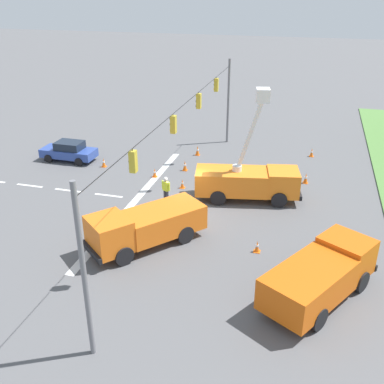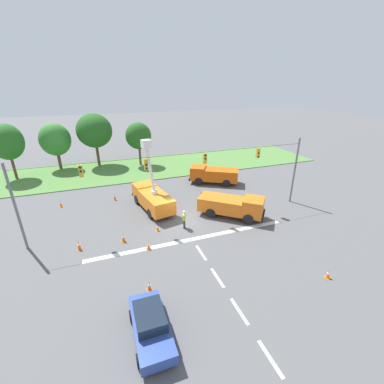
% 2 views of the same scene
% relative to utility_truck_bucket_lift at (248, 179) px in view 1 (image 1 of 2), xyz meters
% --- Properties ---
extents(ground_plane, '(200.00, 200.00, 0.00)m').
position_rel_utility_truck_bucket_lift_xyz_m(ground_plane, '(1.95, -3.55, -1.39)').
color(ground_plane, '#565659').
extents(lane_markings, '(17.60, 15.25, 0.01)m').
position_rel_utility_truck_bucket_lift_xyz_m(lane_markings, '(1.95, -8.44, -1.38)').
color(lane_markings, silver).
rests_on(lane_markings, ground).
extents(signal_gantry, '(26.20, 0.33, 7.20)m').
position_rel_utility_truck_bucket_lift_xyz_m(signal_gantry, '(1.91, -3.55, 3.19)').
color(signal_gantry, slate).
rests_on(signal_gantry, ground).
extents(utility_truck_bucket_lift, '(3.46, 7.02, 7.23)m').
position_rel_utility_truck_bucket_lift_xyz_m(utility_truck_bucket_lift, '(0.00, 0.00, 0.00)').
color(utility_truck_bucket_lift, orange).
rests_on(utility_truck_bucket_lift, ground).
extents(utility_truck_support_near, '(6.38, 5.88, 2.19)m').
position_rel_utility_truck_bucket_lift_xyz_m(utility_truck_support_near, '(7.10, -4.37, -0.19)').
color(utility_truck_support_near, orange).
rests_on(utility_truck_support_near, ground).
extents(utility_truck_support_far, '(6.64, 5.25, 2.19)m').
position_rel_utility_truck_bucket_lift_xyz_m(utility_truck_support_far, '(9.22, 4.72, -0.16)').
color(utility_truck_support_far, '#D6560F').
rests_on(utility_truck_support_far, ground).
extents(sedan_blue, '(1.95, 4.32, 1.56)m').
position_rel_utility_truck_bucket_lift_xyz_m(sedan_blue, '(-3.23, -14.72, -0.60)').
color(sedan_blue, '#2D4799').
rests_on(sedan_blue, ground).
extents(road_worker, '(0.38, 0.61, 1.77)m').
position_rel_utility_truck_bucket_lift_xyz_m(road_worker, '(1.90, -4.93, -0.39)').
color(road_worker, '#383842').
rests_on(road_worker, ground).
extents(traffic_cone_foreground_left, '(0.36, 0.36, 0.64)m').
position_rel_utility_truck_bucket_lift_xyz_m(traffic_cone_foreground_left, '(-0.52, -4.56, -1.08)').
color(traffic_cone_foreground_left, orange).
rests_on(traffic_cone_foreground_left, ground).
extents(traffic_cone_foreground_right, '(0.36, 0.36, 0.72)m').
position_rel_utility_truck_bucket_lift_xyz_m(traffic_cone_foreground_right, '(-2.67, -11.50, -1.03)').
color(traffic_cone_foreground_right, orange).
rests_on(traffic_cone_foreground_right, ground).
extents(traffic_cone_mid_left, '(0.36, 0.36, 0.65)m').
position_rel_utility_truck_bucket_lift_xyz_m(traffic_cone_mid_left, '(6.20, 1.52, -1.07)').
color(traffic_cone_mid_left, orange).
rests_on(traffic_cone_mid_left, ground).
extents(traffic_cone_mid_right, '(0.36, 0.36, 0.76)m').
position_rel_utility_truck_bucket_lift_xyz_m(traffic_cone_mid_right, '(-3.62, 3.60, -1.01)').
color(traffic_cone_mid_right, orange).
rests_on(traffic_cone_mid_right, ground).
extents(traffic_cone_near_bucket, '(0.36, 0.36, 0.70)m').
position_rel_utility_truck_bucket_lift_xyz_m(traffic_cone_near_bucket, '(-9.22, 3.83, -1.04)').
color(traffic_cone_near_bucket, orange).
rests_on(traffic_cone_near_bucket, ground).
extents(traffic_cone_lane_edge_a, '(0.36, 0.36, 0.67)m').
position_rel_utility_truck_bucket_lift_xyz_m(traffic_cone_lane_edge_a, '(-1.85, -7.06, -1.07)').
color(traffic_cone_lane_edge_a, orange).
rests_on(traffic_cone_lane_edge_a, ground).
extents(traffic_cone_far_left, '(0.36, 0.36, 0.79)m').
position_rel_utility_truck_bucket_lift_xyz_m(traffic_cone_far_left, '(-7.08, -5.21, -0.99)').
color(traffic_cone_far_left, orange).
rests_on(traffic_cone_far_left, ground).
extents(traffic_cone_far_right, '(0.36, 0.36, 0.79)m').
position_rel_utility_truck_bucket_lift_xyz_m(traffic_cone_far_right, '(-3.62, -5.28, -1.00)').
color(traffic_cone_far_right, orange).
rests_on(traffic_cone_far_right, ground).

